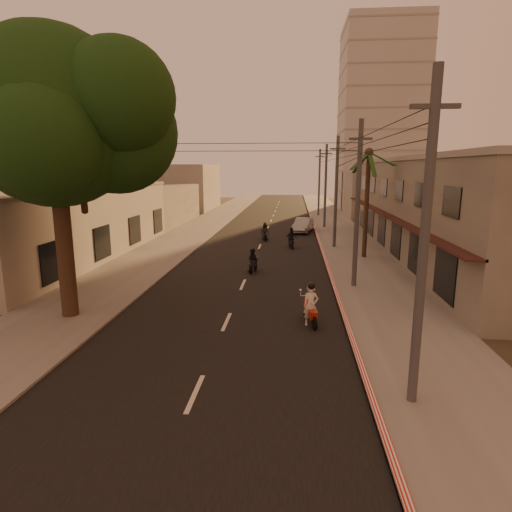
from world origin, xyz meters
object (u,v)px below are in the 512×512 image
Objects in this scene: scooter_mid_a at (253,261)px; scooter_red at (311,306)px; broadleaf_tree at (64,119)px; scooter_far_a at (265,232)px; scooter_mid_b at (291,239)px; palm_tree at (369,159)px; parked_car at (303,225)px.

scooter_red is at bearing -59.96° from scooter_mid_a.
scooter_red is 9.63m from scooter_mid_a.
broadleaf_tree is at bearing 165.70° from scooter_red.
broadleaf_tree reaches higher than scooter_far_a.
scooter_mid_b is (2.34, 8.56, 0.07)m from scooter_mid_a.
scooter_red reaches higher than scooter_far_a.
broadleaf_tree reaches higher than scooter_mid_b.
palm_tree is at bearing 59.19° from scooter_red.
parked_car is (3.58, 5.41, -0.02)m from scooter_far_a.
scooter_mid_b is at bearing 146.22° from palm_tree.
parked_car is (-4.20, 12.53, -6.42)m from palm_tree.
broadleaf_tree is at bearing -118.75° from scooter_far_a.
palm_tree reaches higher than scooter_red.
scooter_red is 1.06× the size of scooter_mid_b.
scooter_mid_b is 4.29m from scooter_far_a.
palm_tree is 14.69m from parked_car.
scooter_mid_b is at bearing 62.05° from broadleaf_tree.
palm_tree is 11.20m from scooter_mid_a.
palm_tree reaches higher than parked_car.
scooter_mid_a is (-3.29, 9.05, -0.11)m from scooter_red.
palm_tree is (14.61, 13.86, -1.33)m from broadleaf_tree.
broadleaf_tree is at bearing -117.82° from scooter_mid_a.
scooter_mid_a is 0.91× the size of scooter_mid_b.
broadleaf_tree is 1.48× the size of palm_tree.
broadleaf_tree is 12.75m from scooter_red.
parked_car is at bearing 76.19° from scooter_red.
scooter_far_a reaches higher than parked_car.
scooter_far_a reaches higher than scooter_mid_a.
scooter_mid_a is at bearing 96.63° from scooter_red.
scooter_far_a is (6.83, 20.98, -7.72)m from broadleaf_tree.
scooter_mid_b reaches higher than scooter_far_a.
parked_car is (1.16, 8.95, -0.05)m from scooter_mid_b.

